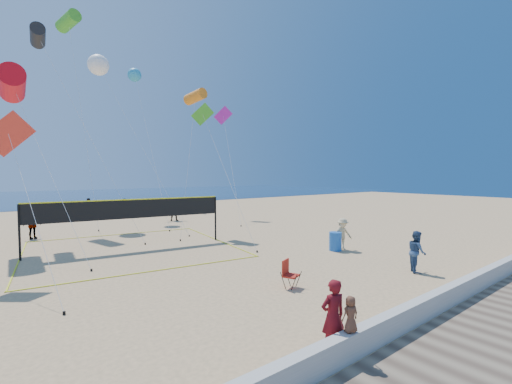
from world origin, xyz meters
TOP-DOWN VIEW (x-y plane):
  - ground at (0.00, 0.00)m, footprint 120.00×120.00m
  - ocean at (0.00, 62.00)m, footprint 140.00×50.00m
  - seawall at (0.00, -3.00)m, footprint 32.00×0.30m
  - boardwalk at (0.00, -5.00)m, footprint 32.00×3.60m
  - woman at (-2.22, -2.62)m, footprint 0.69×0.54m
  - toddler at (-2.13, -3.01)m, footprint 0.43×0.34m
  - bystander_a at (5.47, -0.64)m, footprint 1.03×1.02m
  - bystander_b at (6.45, 3.81)m, footprint 1.22×0.94m
  - far_person_0 at (-6.05, 17.40)m, footprint 1.11×0.79m
  - far_person_1 at (4.30, 19.70)m, footprint 1.82×1.00m
  - far_person_2 at (8.77, 23.07)m, footprint 0.66×0.71m
  - far_person_3 at (-0.30, 29.22)m, footprint 0.82×0.66m
  - far_person_4 at (2.91, 28.62)m, footprint 0.89×1.08m
  - camp_chair at (0.07, 1.20)m, footprint 0.67×0.77m
  - trash_barrel at (6.01, 3.91)m, footprint 0.84×0.84m
  - volleyball_net at (-2.22, 10.87)m, footprint 11.16×11.03m
  - kite_0 at (-6.89, 15.65)m, footprint 2.75×9.60m
  - kite_1 at (-5.31, 18.51)m, footprint 4.65×8.12m
  - kite_2 at (3.36, 13.99)m, footprint 3.14×3.76m
  - kite_3 at (-7.38, 8.98)m, footprint 1.86×5.99m
  - kite_4 at (3.20, 12.38)m, footprint 1.47×7.09m
  - kite_5 at (9.49, 19.88)m, footprint 3.51×7.20m
  - kite_6 at (-0.80, 22.44)m, footprint 3.68×11.21m
  - kite_7 at (2.75, 24.38)m, footprint 1.71×10.23m
  - kite_8 at (-2.81, 22.80)m, footprint 1.58×6.20m

SIDE VIEW (x-z plane):
  - ground at x=0.00m, z-range 0.00..0.00m
  - ocean at x=0.00m, z-range 0.00..0.03m
  - boardwalk at x=0.00m, z-range 0.00..0.03m
  - seawall at x=0.00m, z-range 0.00..0.60m
  - trash_barrel at x=6.01m, z-range 0.00..0.96m
  - camp_chair at x=0.07m, z-range 0.01..1.08m
  - far_person_4 at x=2.91m, z-range 0.00..1.45m
  - far_person_3 at x=-0.30m, z-range 0.00..1.60m
  - far_person_2 at x=8.77m, z-range 0.00..1.62m
  - bystander_b at x=6.45m, z-range 0.00..1.66m
  - woman at x=-2.22m, z-range 0.00..1.67m
  - bystander_a at x=5.47m, z-range 0.00..1.68m
  - far_person_0 at x=-6.05m, z-range 0.00..1.74m
  - far_person_1 at x=4.30m, z-range 0.00..1.87m
  - toddler at x=-2.13m, z-range 0.60..1.38m
  - volleyball_net at x=-2.22m, z-range 0.51..3.17m
  - kite_3 at x=-7.38m, z-range 2.09..8.56m
  - kite_4 at x=3.20m, z-range 3.08..11.78m
  - kite_0 at x=-6.89m, z-range 4.02..13.73m
  - kite_5 at x=9.49m, z-range 3.82..14.24m
  - kite_2 at x=3.36m, z-range 4.39..14.20m
  - kite_1 at x=-5.31m, z-range 6.06..19.32m
  - kite_6 at x=-0.80m, z-range 5.95..19.50m
  - kite_7 at x=2.75m, z-range 6.19..19.81m
  - kite_8 at x=-2.81m, z-range 7.53..23.95m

